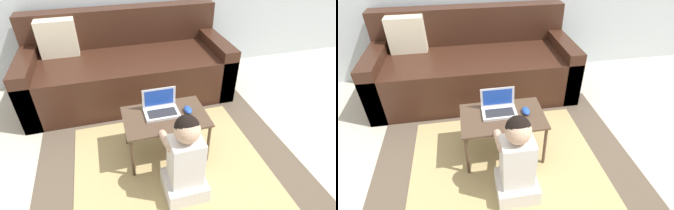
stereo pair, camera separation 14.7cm
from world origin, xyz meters
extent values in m
plane|color=beige|center=(0.00, 0.00, 0.00)|extent=(16.00, 16.00, 0.00)
cube|color=brown|center=(-0.07, -0.14, 0.00)|extent=(2.04, 1.89, 0.01)
cube|color=tan|center=(-0.07, -0.14, 0.01)|extent=(1.47, 1.36, 0.00)
cube|color=#381E14|center=(-0.21, 1.03, 0.23)|extent=(2.05, 0.89, 0.46)
cube|color=#381E14|center=(-0.21, 1.38, 0.66)|extent=(2.05, 0.19, 0.39)
cube|color=#381E14|center=(-1.16, 1.03, 0.29)|extent=(0.16, 0.89, 0.57)
cube|color=#381E14|center=(0.73, 1.03, 0.29)|extent=(0.16, 0.89, 0.57)
cube|color=beige|center=(-0.86, 1.21, 0.64)|extent=(0.36, 0.14, 0.36)
cube|color=#4C3828|center=(-0.07, 0.07, 0.37)|extent=(0.64, 0.41, 0.02)
cylinder|color=#4C3828|center=(-0.36, -0.11, 0.18)|extent=(0.02, 0.02, 0.37)
cylinder|color=#4C3828|center=(0.22, -0.11, 0.18)|extent=(0.02, 0.02, 0.37)
cylinder|color=#4C3828|center=(-0.36, 0.25, 0.18)|extent=(0.02, 0.02, 0.37)
cylinder|color=#4C3828|center=(0.22, 0.25, 0.18)|extent=(0.02, 0.02, 0.37)
cube|color=silver|center=(-0.09, 0.10, 0.39)|extent=(0.26, 0.17, 0.02)
cube|color=#28282D|center=(-0.09, 0.08, 0.40)|extent=(0.22, 0.10, 0.00)
cube|color=silver|center=(-0.09, 0.18, 0.48)|extent=(0.26, 0.01, 0.16)
cube|color=#1E47B7|center=(-0.09, 0.17, 0.48)|extent=(0.23, 0.00, 0.13)
ellipsoid|color=#234CB2|center=(0.11, 0.07, 0.40)|extent=(0.06, 0.10, 0.04)
cube|color=silver|center=(-0.04, -0.35, 0.07)|extent=(0.28, 0.27, 0.14)
cube|color=silver|center=(-0.04, -0.35, 0.32)|extent=(0.21, 0.18, 0.36)
sphere|color=tan|center=(-0.04, -0.35, 0.58)|extent=(0.16, 0.16, 0.16)
sphere|color=black|center=(-0.04, -0.34, 0.59)|extent=(0.16, 0.16, 0.16)
cylinder|color=tan|center=(-0.14, -0.23, 0.41)|extent=(0.06, 0.25, 0.13)
cylinder|color=tan|center=(0.06, -0.23, 0.41)|extent=(0.06, 0.25, 0.13)
camera|label=1|loc=(-0.46, -1.45, 1.60)|focal=28.00mm
camera|label=2|loc=(-0.31, -1.48, 1.60)|focal=28.00mm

